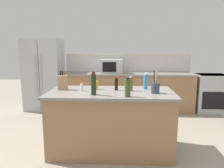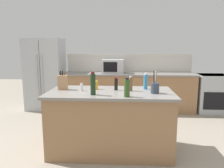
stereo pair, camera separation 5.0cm
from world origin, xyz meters
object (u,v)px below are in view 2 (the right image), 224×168
(knife_block, at_px, (63,82))
(utensil_crock, at_px, (155,88))
(refrigerator, at_px, (46,74))
(salt_shaker, at_px, (82,87))
(range_oven, at_px, (212,93))
(olive_oil_bottle, at_px, (127,88))
(dish_soap_bottle, at_px, (146,81))
(pepper_grinder, at_px, (130,84))
(wine_bottle, at_px, (93,84))
(microwave, at_px, (113,66))
(honey_jar, at_px, (96,85))
(soy_sauce_bottle, at_px, (116,84))

(knife_block, bearing_deg, utensil_crock, -5.34)
(refrigerator, height_order, utensil_crock, refrigerator)
(knife_block, bearing_deg, salt_shaker, -13.05)
(range_oven, xyz_separation_m, olive_oil_bottle, (-2.10, -2.53, 0.59))
(refrigerator, distance_m, utensil_crock, 3.39)
(dish_soap_bottle, height_order, pepper_grinder, dish_soap_bottle)
(wine_bottle, bearing_deg, microwave, 86.93)
(refrigerator, height_order, microwave, refrigerator)
(range_oven, distance_m, dish_soap_bottle, 2.75)
(wine_bottle, bearing_deg, olive_oil_bottle, -10.98)
(refrigerator, height_order, knife_block, refrigerator)
(refrigerator, xyz_separation_m, honey_jar, (1.58, -2.10, 0.11))
(range_oven, xyz_separation_m, microwave, (-2.44, 0.00, 0.64))
(olive_oil_bottle, xyz_separation_m, honey_jar, (-0.48, 0.48, -0.06))
(wine_bottle, bearing_deg, salt_shaker, 129.68)
(pepper_grinder, bearing_deg, wine_bottle, -150.33)
(microwave, distance_m, olive_oil_bottle, 2.55)
(refrigerator, height_order, honey_jar, refrigerator)
(refrigerator, relative_size, pepper_grinder, 7.96)
(utensil_crock, xyz_separation_m, wine_bottle, (-0.87, -0.15, 0.07))
(olive_oil_bottle, distance_m, salt_shaker, 0.77)
(range_oven, relative_size, soy_sauce_bottle, 4.49)
(range_oven, bearing_deg, olive_oil_bottle, -129.76)
(honey_jar, bearing_deg, olive_oil_bottle, -44.78)
(honey_jar, relative_size, pepper_grinder, 0.61)
(range_oven, xyz_separation_m, honey_jar, (-2.59, -2.05, 0.54))
(knife_block, height_order, olive_oil_bottle, knife_block)
(soy_sauce_bottle, bearing_deg, pepper_grinder, -11.42)
(olive_oil_bottle, distance_m, wine_bottle, 0.48)
(refrigerator, distance_m, dish_soap_bottle, 3.11)
(olive_oil_bottle, bearing_deg, range_oven, 50.24)
(refrigerator, distance_m, knife_block, 2.41)
(soy_sauce_bottle, bearing_deg, refrigerator, 131.39)
(dish_soap_bottle, bearing_deg, knife_block, -175.00)
(wine_bottle, xyz_separation_m, soy_sauce_bottle, (0.30, 0.34, -0.05))
(knife_block, bearing_deg, pepper_grinder, -0.13)
(microwave, distance_m, pepper_grinder, 2.18)
(pepper_grinder, bearing_deg, refrigerator, 133.91)
(microwave, distance_m, knife_block, 2.20)
(microwave, height_order, pepper_grinder, microwave)
(refrigerator, xyz_separation_m, utensil_crock, (2.46, -2.34, 0.13))
(wine_bottle, relative_size, salt_shaker, 2.78)
(microwave, xyz_separation_m, utensil_crock, (0.74, -2.29, -0.09))
(microwave, xyz_separation_m, soy_sauce_bottle, (0.17, -2.10, -0.07))
(microwave, relative_size, honey_jar, 3.90)
(refrigerator, distance_m, salt_shaker, 2.63)
(honey_jar, bearing_deg, refrigerator, 126.84)
(olive_oil_bottle, bearing_deg, soy_sauce_bottle, 110.65)
(olive_oil_bottle, xyz_separation_m, salt_shaker, (-0.68, 0.35, -0.07))
(range_oven, relative_size, wine_bottle, 2.86)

